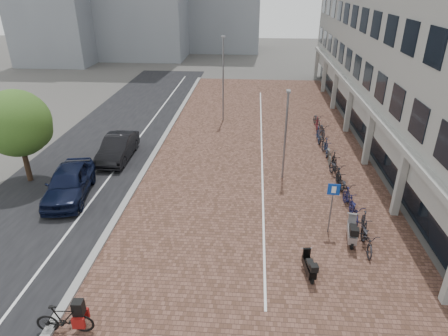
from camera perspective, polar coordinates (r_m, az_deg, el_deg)
ground at (r=17.13m, az=-1.61°, el=-12.78°), size 140.00×140.00×0.00m
plaza_brick at (r=27.45m, az=5.16°, el=2.90°), size 14.50×42.00×0.04m
street_asphalt at (r=29.39m, az=-16.85°, el=3.44°), size 8.00×50.00×0.03m
curb at (r=28.21m, az=-9.43°, el=3.43°), size 0.35×42.00×0.14m
lane_line at (r=28.73m, az=-13.12°, el=3.41°), size 0.12×44.00×0.00m
parking_line at (r=27.45m, az=5.57°, el=2.94°), size 0.10×30.00×0.00m
office_building at (r=31.52m, az=27.42°, el=19.16°), size 8.40×40.00×15.00m
car_navy at (r=22.53m, az=-21.88°, el=-2.00°), size 2.88×5.33×1.72m
car_dark at (r=26.42m, az=-15.36°, el=2.91°), size 1.73×4.76×1.56m
hero_bike at (r=14.74m, az=-22.47°, el=-19.82°), size 1.98×0.69×1.37m
scooter_front at (r=18.52m, az=18.36°, el=-8.76°), size 0.77×1.73×1.14m
scooter_mid at (r=16.25m, az=12.44°, el=-13.81°), size 0.63×1.45×0.96m
parking_sign at (r=18.21m, az=15.65°, el=-4.59°), size 0.54×0.11×2.59m
lamp_near at (r=22.46m, az=9.01°, el=4.57°), size 0.12×0.12×5.29m
lamp_far at (r=31.97m, az=-0.13°, el=12.72°), size 0.12×0.12×6.78m
street_tree at (r=24.49m, az=-27.88°, el=5.67°), size 3.74×3.74×5.44m
bike_row at (r=25.06m, az=15.80°, el=0.92°), size 1.20×18.11×1.05m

